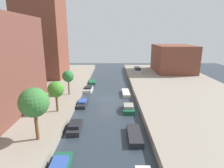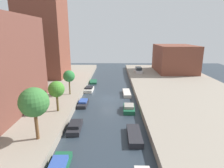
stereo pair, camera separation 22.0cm
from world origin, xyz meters
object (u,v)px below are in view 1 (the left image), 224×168
object	(u,v)px
street_tree_0	(35,103)
moored_boat_left_3	(89,89)
moored_boat_right_1	(135,135)
moored_boat_left_0	(60,167)
apartment_tower_far	(42,25)
low_block_right	(174,58)
moored_boat_right_2	(129,108)
street_tree_2	(69,76)
moored_boat_left_4	(93,82)
parked_car	(138,70)
moored_boat_left_1	(76,127)
street_tree_1	(57,90)
moored_boat_right_3	(127,93)
moored_boat_left_2	(83,103)

from	to	relation	value
street_tree_0	moored_boat_left_3	xyz separation A→B (m)	(2.76, 19.78, -4.59)
moored_boat_right_1	moored_boat_left_3	bearing A→B (deg)	112.58
moored_boat_left_3	moored_boat_left_0	bearing A→B (deg)	-89.20
apartment_tower_far	low_block_right	size ratio (longest dim) A/B	1.96
apartment_tower_far	moored_boat_left_3	xyz separation A→B (m)	(11.91, -9.84, -13.02)
moored_boat_left_3	moored_boat_right_2	bearing A→B (deg)	-53.66
apartment_tower_far	moored_boat_right_2	world-z (taller)	apartment_tower_far
moored_boat_left_0	moored_boat_left_3	bearing A→B (deg)	90.80
street_tree_2	moored_boat_left_4	xyz separation A→B (m)	(2.90, 11.94, -4.05)
street_tree_0	street_tree_2	distance (m)	14.80
street_tree_2	moored_boat_left_0	distance (m)	18.88
street_tree_2	parked_car	distance (m)	24.82
low_block_right	moored_boat_left_3	bearing A→B (deg)	-143.91
parked_car	moored_boat_left_1	distance (m)	33.01
moored_boat_left_0	moored_boat_left_4	world-z (taller)	moored_boat_left_0
low_block_right	street_tree_1	bearing A→B (deg)	-130.98
moored_boat_right_1	moored_boat_left_0	bearing A→B (deg)	-143.31
street_tree_1	moored_boat_right_3	bearing A→B (deg)	44.90
street_tree_0	moored_boat_left_0	distance (m)	6.53
low_block_right	moored_boat_left_1	size ratio (longest dim) A/B	3.39
low_block_right	moored_boat_left_2	bearing A→B (deg)	-132.75
moored_boat_left_2	moored_boat_right_2	xyz separation A→B (m)	(7.43, -2.30, 0.07)
moored_boat_left_1	moored_boat_left_3	size ratio (longest dim) A/B	1.15
parked_car	moored_boat_left_2	xyz separation A→B (m)	(-11.91, -22.64, -1.25)
low_block_right	moored_boat_right_2	distance (m)	30.31
parked_car	moored_boat_left_2	bearing A→B (deg)	-117.76
moored_boat_right_1	moored_boat_right_3	bearing A→B (deg)	89.50
moored_boat_left_0	moored_boat_right_2	distance (m)	14.92
street_tree_0	street_tree_1	bearing A→B (deg)	90.00
street_tree_1	moored_boat_left_4	size ratio (longest dim) A/B	1.24
street_tree_2	moored_boat_right_2	xyz separation A→B (m)	(10.19, -5.10, -3.85)
moored_boat_left_3	street_tree_1	bearing A→B (deg)	-102.46
apartment_tower_far	moored_boat_left_3	bearing A→B (deg)	-39.54
moored_boat_right_3	street_tree_1	bearing A→B (deg)	-135.10
street_tree_0	street_tree_1	world-z (taller)	street_tree_0
street_tree_1	moored_boat_right_3	xyz separation A→B (m)	(10.34, 10.31, -3.83)
low_block_right	moored_boat_right_1	distance (m)	37.27
moored_boat_left_3	moored_boat_right_2	size ratio (longest dim) A/B	0.93
moored_boat_left_3	moored_boat_right_1	bearing A→B (deg)	-67.42
parked_car	moored_boat_left_2	distance (m)	25.61
moored_boat_left_1	moored_boat_right_2	distance (m)	9.28
apartment_tower_far	moored_boat_left_1	xyz separation A→B (m)	(12.22, -25.88, -13.01)
moored_boat_left_3	moored_boat_right_3	xyz separation A→B (m)	(7.58, -2.20, -0.09)
moored_boat_left_0	moored_boat_right_2	xyz separation A→B (m)	(7.10, 13.12, 0.05)
moored_boat_right_1	moored_boat_right_2	bearing A→B (deg)	90.15
moored_boat_left_0	moored_boat_left_4	xyz separation A→B (m)	(-0.19, 30.16, -0.15)
street_tree_2	moored_boat_right_2	bearing A→B (deg)	-26.59
moored_boat_left_0	moored_boat_right_3	size ratio (longest dim) A/B	0.87
apartment_tower_far	moored_boat_right_1	world-z (taller)	apartment_tower_far
street_tree_1	moored_boat_left_4	xyz separation A→B (m)	(2.90, 19.45, -3.92)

